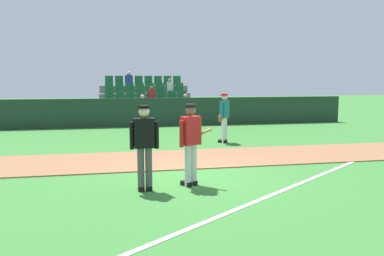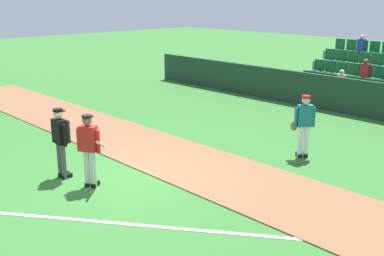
% 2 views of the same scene
% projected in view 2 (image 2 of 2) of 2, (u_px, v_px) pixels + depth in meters
% --- Properties ---
extents(ground_plane, '(80.00, 80.00, 0.00)m').
position_uv_depth(ground_plane, '(121.00, 180.00, 11.34)').
color(ground_plane, '#33702D').
extents(infield_dirt_path, '(28.00, 2.68, 0.03)m').
position_uv_depth(infield_dirt_path, '(182.00, 160.00, 12.70)').
color(infield_dirt_path, brown).
rests_on(infield_dirt_path, ground).
extents(foul_line_chalk, '(9.79, 7.11, 0.01)m').
position_uv_depth(foul_line_chalk, '(190.00, 230.00, 8.93)').
color(foul_line_chalk, white).
rests_on(foul_line_chalk, ground).
extents(dugout_fence, '(20.00, 0.16, 1.36)m').
position_uv_depth(dugout_fence, '(334.00, 94.00, 17.90)').
color(dugout_fence, '#1E3828').
rests_on(dugout_fence, ground).
extents(stadium_bleachers, '(5.00, 3.80, 2.70)m').
position_uv_depth(stadium_bleachers, '(363.00, 85.00, 19.41)').
color(stadium_bleachers, slate).
rests_on(stadium_bleachers, ground).
extents(batter_red_jersey, '(0.74, 0.70, 1.76)m').
position_uv_depth(batter_red_jersey, '(89.00, 148.00, 10.69)').
color(batter_red_jersey, silver).
rests_on(batter_red_jersey, ground).
extents(umpire_home_plate, '(0.59, 0.31, 1.76)m').
position_uv_depth(umpire_home_plate, '(61.00, 139.00, 11.25)').
color(umpire_home_plate, '#4C4C4C').
rests_on(umpire_home_plate, ground).
extents(runner_teal_jersey, '(0.53, 0.54, 1.76)m').
position_uv_depth(runner_teal_jersey, '(304.00, 124.00, 12.70)').
color(runner_teal_jersey, white).
rests_on(runner_teal_jersey, ground).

